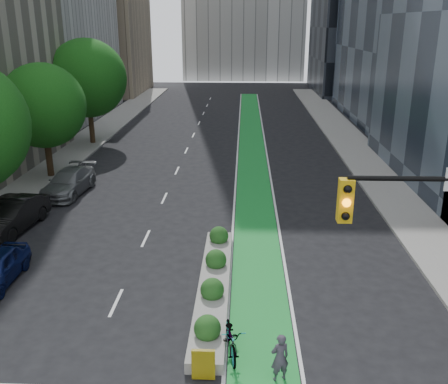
# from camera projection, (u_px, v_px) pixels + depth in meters

# --- Properties ---
(sidewalk_left) EXTENTS (3.60, 90.00, 0.15)m
(sidewalk_left) POSITION_uv_depth(u_px,v_px,m) (56.00, 164.00, 37.41)
(sidewalk_left) COLOR gray
(sidewalk_left) RESTS_ON ground
(sidewalk_right) EXTENTS (3.60, 90.00, 0.15)m
(sidewalk_right) POSITION_uv_depth(u_px,v_px,m) (373.00, 168.00, 36.50)
(sidewalk_right) COLOR gray
(sidewalk_right) RESTS_ON ground
(bike_lane_paint) EXTENTS (2.20, 70.00, 0.01)m
(bike_lane_paint) POSITION_uv_depth(u_px,v_px,m) (252.00, 151.00, 41.59)
(bike_lane_paint) COLOR #1A8F33
(bike_lane_paint) RESTS_ON ground
(building_tan_far) EXTENTS (14.00, 16.00, 26.00)m
(building_tan_far) POSITION_uv_depth(u_px,v_px,m) (92.00, 2.00, 72.33)
(building_tan_far) COLOR tan
(building_tan_far) RESTS_ON ground
(tree_midfar) EXTENTS (5.60, 5.60, 7.76)m
(tree_midfar) POSITION_uv_depth(u_px,v_px,m) (43.00, 106.00, 32.97)
(tree_midfar) COLOR black
(tree_midfar) RESTS_ON ground
(tree_far) EXTENTS (6.60, 6.60, 9.00)m
(tree_far) POSITION_uv_depth(u_px,v_px,m) (87.00, 78.00, 42.18)
(tree_far) COLOR black
(tree_far) RESTS_ON ground
(median_planter) EXTENTS (1.20, 10.26, 1.10)m
(median_planter) POSITION_uv_depth(u_px,v_px,m) (214.00, 283.00, 19.82)
(median_planter) COLOR gray
(median_planter) RESTS_ON ground
(bicycle) EXTENTS (1.07, 2.24, 1.13)m
(bicycle) POSITION_uv_depth(u_px,v_px,m) (231.00, 338.00, 16.04)
(bicycle) COLOR gray
(bicycle) RESTS_ON ground
(cyclist) EXTENTS (0.67, 0.55, 1.58)m
(cyclist) POSITION_uv_depth(u_px,v_px,m) (280.00, 358.00, 14.73)
(cyclist) COLOR #3D3844
(cyclist) RESTS_ON ground
(parked_car_left_mid) EXTENTS (2.29, 5.17, 1.65)m
(parked_car_left_mid) POSITION_uv_depth(u_px,v_px,m) (12.00, 216.00, 25.47)
(parked_car_left_mid) COLOR black
(parked_car_left_mid) RESTS_ON ground
(parked_car_left_far) EXTENTS (2.47, 5.26, 1.48)m
(parked_car_left_far) POSITION_uv_depth(u_px,v_px,m) (69.00, 182.00, 31.08)
(parked_car_left_far) COLOR slate
(parked_car_left_far) RESTS_ON ground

